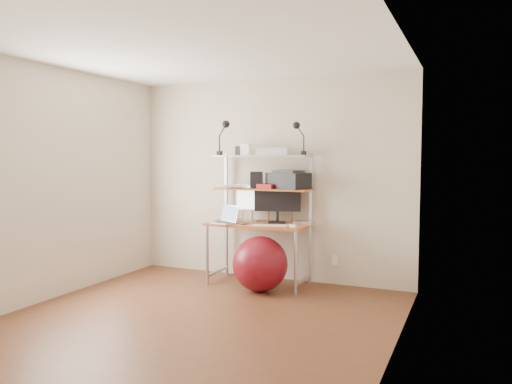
{
  "coord_description": "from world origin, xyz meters",
  "views": [
    {
      "loc": [
        2.35,
        -3.99,
        1.53
      ],
      "look_at": [
        0.09,
        1.15,
        1.13
      ],
      "focal_mm": 35.0,
      "sensor_mm": 36.0,
      "label": 1
    }
  ],
  "objects_px": {
    "monitor_silver": "(252,200)",
    "monitor_black": "(277,199)",
    "laptop": "(227,219)",
    "exercise_ball": "(260,264)",
    "printer": "(288,180)"
  },
  "relations": [
    {
      "from": "monitor_silver",
      "to": "monitor_black",
      "type": "xyz_separation_m",
      "value": [
        0.36,
        -0.03,
        0.02
      ]
    },
    {
      "from": "laptop",
      "to": "monitor_silver",
      "type": "bearing_deg",
      "value": 86.25
    },
    {
      "from": "exercise_ball",
      "to": "monitor_black",
      "type": "bearing_deg",
      "value": 83.41
    },
    {
      "from": "monitor_black",
      "to": "laptop",
      "type": "bearing_deg",
      "value": -169.25
    },
    {
      "from": "monitor_black",
      "to": "printer",
      "type": "height_order",
      "value": "printer"
    },
    {
      "from": "laptop",
      "to": "monitor_black",
      "type": "bearing_deg",
      "value": 53.93
    },
    {
      "from": "printer",
      "to": "exercise_ball",
      "type": "distance_m",
      "value": 1.06
    },
    {
      "from": "monitor_silver",
      "to": "laptop",
      "type": "bearing_deg",
      "value": -116.72
    },
    {
      "from": "monitor_silver",
      "to": "printer",
      "type": "relative_size",
      "value": 0.9
    },
    {
      "from": "exercise_ball",
      "to": "monitor_silver",
      "type": "bearing_deg",
      "value": 124.24
    },
    {
      "from": "exercise_ball",
      "to": "laptop",
      "type": "bearing_deg",
      "value": 164.58
    },
    {
      "from": "laptop",
      "to": "printer",
      "type": "xyz_separation_m",
      "value": [
        0.66,
        0.33,
        0.47
      ]
    },
    {
      "from": "monitor_silver",
      "to": "printer",
      "type": "xyz_separation_m",
      "value": [
        0.48,
        0.01,
        0.25
      ]
    },
    {
      "from": "monitor_silver",
      "to": "monitor_black",
      "type": "height_order",
      "value": "monitor_black"
    },
    {
      "from": "monitor_silver",
      "to": "monitor_black",
      "type": "distance_m",
      "value": 0.36
    }
  ]
}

